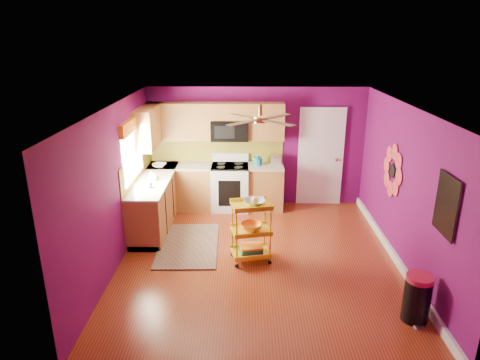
{
  "coord_description": "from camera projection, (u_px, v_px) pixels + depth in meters",
  "views": [
    {
      "loc": [
        -0.2,
        -6.23,
        3.53
      ],
      "look_at": [
        -0.31,
        0.4,
        1.24
      ],
      "focal_mm": 32.0,
      "sensor_mm": 36.0,
      "label": 1
    }
  ],
  "objects": [
    {
      "name": "right_wall_art",
      "position": [
        414.0,
        184.0,
        6.2
      ],
      "size": [
        0.04,
        2.74,
        1.04
      ],
      "color": "black",
      "rests_on": "ground"
    },
    {
      "name": "electric_range",
      "position": [
        230.0,
        186.0,
        8.94
      ],
      "size": [
        0.76,
        0.66,
        1.13
      ],
      "color": "white",
      "rests_on": "ground"
    },
    {
      "name": "lower_cabinets",
      "position": [
        190.0,
        194.0,
        8.63
      ],
      "size": [
        2.81,
        2.31,
        0.94
      ],
      "color": "brown",
      "rests_on": "ground"
    },
    {
      "name": "left_window",
      "position": [
        132.0,
        140.0,
        7.49
      ],
      "size": [
        0.08,
        1.35,
        1.08
      ],
      "color": "white",
      "rests_on": "ground"
    },
    {
      "name": "counter_cup",
      "position": [
        149.0,
        185.0,
        7.52
      ],
      "size": [
        0.13,
        0.13,
        0.1
      ],
      "primitive_type": "imported",
      "color": "white",
      "rests_on": "lower_cabinets"
    },
    {
      "name": "soap_bottle_b",
      "position": [
        155.0,
        176.0,
        7.9
      ],
      "size": [
        0.12,
        0.12,
        0.15
      ],
      "primitive_type": "imported",
      "color": "white",
      "rests_on": "lower_cabinets"
    },
    {
      "name": "panel_door",
      "position": [
        320.0,
        158.0,
        9.01
      ],
      "size": [
        0.95,
        0.11,
        2.15
      ],
      "color": "white",
      "rests_on": "ground"
    },
    {
      "name": "ceiling_fan",
      "position": [
        260.0,
        119.0,
        6.47
      ],
      "size": [
        1.01,
        1.01,
        0.26
      ],
      "color": "#BF8C3F",
      "rests_on": "ground"
    },
    {
      "name": "trash_can",
      "position": [
        417.0,
        298.0,
        5.45
      ],
      "size": [
        0.42,
        0.42,
        0.64
      ],
      "color": "black",
      "rests_on": "ground"
    },
    {
      "name": "rolling_cart",
      "position": [
        252.0,
        229.0,
        6.82
      ],
      "size": [
        0.69,
        0.56,
        1.1
      ],
      "color": "yellow",
      "rests_on": "ground"
    },
    {
      "name": "upper_cabinetry",
      "position": [
        195.0,
        124.0,
        8.52
      ],
      "size": [
        2.8,
        2.3,
        1.26
      ],
      "color": "brown",
      "rests_on": "ground"
    },
    {
      "name": "teal_kettle",
      "position": [
        258.0,
        161.0,
        8.81
      ],
      "size": [
        0.18,
        0.18,
        0.21
      ],
      "color": "#12778D",
      "rests_on": "lower_cabinets"
    },
    {
      "name": "room_envelope",
      "position": [
        262.0,
        164.0,
        6.5
      ],
      "size": [
        4.54,
        5.04,
        2.52
      ],
      "color": "#5F0A52",
      "rests_on": "ground"
    },
    {
      "name": "ground",
      "position": [
        258.0,
        259.0,
        7.03
      ],
      "size": [
        5.0,
        5.0,
        0.0
      ],
      "primitive_type": "plane",
      "color": "maroon",
      "rests_on": "ground"
    },
    {
      "name": "counter_dish",
      "position": [
        159.0,
        165.0,
        8.68
      ],
      "size": [
        0.28,
        0.28,
        0.07
      ],
      "primitive_type": "imported",
      "color": "white",
      "rests_on": "lower_cabinets"
    },
    {
      "name": "toaster",
      "position": [
        276.0,
        159.0,
        8.89
      ],
      "size": [
        0.22,
        0.15,
        0.18
      ],
      "primitive_type": "cube",
      "color": "beige",
      "rests_on": "lower_cabinets"
    },
    {
      "name": "shag_rug",
      "position": [
        188.0,
        245.0,
        7.47
      ],
      "size": [
        1.08,
        1.7,
        0.02
      ],
      "primitive_type": "cube",
      "rotation": [
        0.0,
        0.0,
        0.04
      ],
      "color": "black",
      "rests_on": "ground"
    },
    {
      "name": "soap_bottle_a",
      "position": [
        151.0,
        175.0,
        7.95
      ],
      "size": [
        0.08,
        0.08,
        0.17
      ],
      "primitive_type": "imported",
      "color": "#EA3F72",
      "rests_on": "lower_cabinets"
    }
  ]
}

